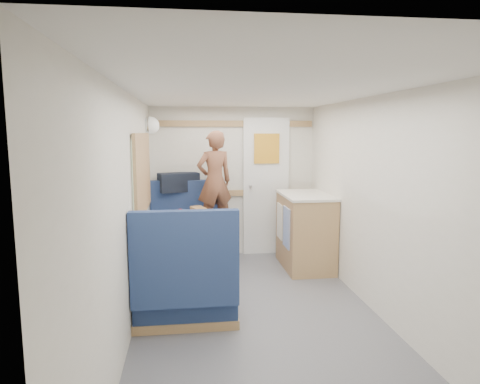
{
  "coord_description": "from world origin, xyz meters",
  "views": [
    {
      "loc": [
        -0.63,
        -3.46,
        1.67
      ],
      "look_at": [
        -0.07,
        0.9,
        1.05
      ],
      "focal_mm": 32.0,
      "sensor_mm": 36.0,
      "label": 1
    }
  ],
  "objects": [
    {
      "name": "floor",
      "position": [
        0.0,
        0.0,
        0.0
      ],
      "size": [
        4.5,
        4.5,
        0.0
      ],
      "primitive_type": "plane",
      "color": "#515156",
      "rests_on": "ground"
    },
    {
      "name": "ceiling",
      "position": [
        0.0,
        0.0,
        2.0
      ],
      "size": [
        4.5,
        4.5,
        0.0
      ],
      "primitive_type": "plane",
      "rotation": [
        3.14,
        0.0,
        0.0
      ],
      "color": "silver",
      "rests_on": "wall_back"
    },
    {
      "name": "wall_back",
      "position": [
        0.0,
        2.25,
        1.0
      ],
      "size": [
        2.2,
        0.02,
        2.0
      ],
      "primitive_type": "cube",
      "color": "silver",
      "rests_on": "floor"
    },
    {
      "name": "wall_left",
      "position": [
        -1.1,
        0.0,
        1.0
      ],
      "size": [
        0.02,
        4.5,
        2.0
      ],
      "primitive_type": "cube",
      "color": "silver",
      "rests_on": "floor"
    },
    {
      "name": "wall_right",
      "position": [
        1.1,
        0.0,
        1.0
      ],
      "size": [
        0.02,
        4.5,
        2.0
      ],
      "primitive_type": "cube",
      "color": "silver",
      "rests_on": "floor"
    },
    {
      "name": "oak_trim_low",
      "position": [
        0.0,
        2.23,
        0.85
      ],
      "size": [
        2.15,
        0.02,
        0.08
      ],
      "primitive_type": "cube",
      "color": "olive",
      "rests_on": "wall_back"
    },
    {
      "name": "oak_trim_high",
      "position": [
        0.0,
        2.23,
        1.78
      ],
      "size": [
        2.15,
        0.02,
        0.08
      ],
      "primitive_type": "cube",
      "color": "olive",
      "rests_on": "wall_back"
    },
    {
      "name": "side_window",
      "position": [
        -1.08,
        1.0,
        1.25
      ],
      "size": [
        0.04,
        1.3,
        0.72
      ],
      "primitive_type": "cube",
      "color": "#A6B69A",
      "rests_on": "wall_left"
    },
    {
      "name": "rear_door",
      "position": [
        0.45,
        2.22,
        0.97
      ],
      "size": [
        0.62,
        0.12,
        1.86
      ],
      "color": "white",
      "rests_on": "wall_back"
    },
    {
      "name": "dinette_table",
      "position": [
        -0.65,
        1.0,
        0.57
      ],
      "size": [
        0.62,
        0.92,
        0.72
      ],
      "color": "white",
      "rests_on": "floor"
    },
    {
      "name": "bench_far",
      "position": [
        -0.65,
        1.86,
        0.3
      ],
      "size": [
        0.9,
        0.59,
        1.05
      ],
      "color": "navy",
      "rests_on": "floor"
    },
    {
      "name": "bench_near",
      "position": [
        -0.65,
        0.14,
        0.3
      ],
      "size": [
        0.9,
        0.59,
        1.05
      ],
      "color": "navy",
      "rests_on": "floor"
    },
    {
      "name": "ledge",
      "position": [
        -0.65,
        2.12,
        0.88
      ],
      "size": [
        0.9,
        0.14,
        0.04
      ],
      "primitive_type": "cube",
      "color": "olive",
      "rests_on": "bench_far"
    },
    {
      "name": "dome_light",
      "position": [
        -1.04,
        1.85,
        1.75
      ],
      "size": [
        0.2,
        0.2,
        0.2
      ],
      "primitive_type": "sphere",
      "color": "white",
      "rests_on": "wall_left"
    },
    {
      "name": "galley_counter",
      "position": [
        0.82,
        1.55,
        0.47
      ],
      "size": [
        0.57,
        0.92,
        0.92
      ],
      "color": "olive",
      "rests_on": "floor"
    },
    {
      "name": "person",
      "position": [
        -0.28,
        1.75,
        1.07
      ],
      "size": [
        0.52,
        0.42,
        1.24
      ],
      "primitive_type": "imported",
      "rotation": [
        0.0,
        0.0,
        3.45
      ],
      "color": "brown",
      "rests_on": "bench_far"
    },
    {
      "name": "duffel_bag",
      "position": [
        -0.73,
        2.12,
        1.02
      ],
      "size": [
        0.56,
        0.38,
        0.24
      ],
      "primitive_type": "cube",
      "rotation": [
        0.0,
        0.0,
        0.31
      ],
      "color": "black",
      "rests_on": "ledge"
    },
    {
      "name": "tray",
      "position": [
        -0.43,
        0.85,
        0.73
      ],
      "size": [
        0.33,
        0.39,
        0.02
      ],
      "primitive_type": "cube",
      "rotation": [
        0.0,
        0.0,
        -0.26
      ],
      "color": "silver",
      "rests_on": "dinette_table"
    },
    {
      "name": "orange_fruit",
      "position": [
        -0.58,
        0.96,
        0.77
      ],
      "size": [
        0.07,
        0.07,
        0.07
      ],
      "primitive_type": "sphere",
      "color": "orange",
      "rests_on": "tray"
    },
    {
      "name": "cheese_block",
      "position": [
        -0.57,
        0.77,
        0.76
      ],
      "size": [
        0.11,
        0.08,
        0.04
      ],
      "primitive_type": "cube",
      "rotation": [
        0.0,
        0.0,
        0.14
      ],
      "color": "#D3BC7A",
      "rests_on": "tray"
    },
    {
      "name": "wine_glass",
      "position": [
        -0.69,
        0.92,
        0.84
      ],
      "size": [
        0.08,
        0.08,
        0.17
      ],
      "color": "white",
      "rests_on": "dinette_table"
    },
    {
      "name": "tumbler_left",
      "position": [
        -0.77,
        0.62,
        0.78
      ],
      "size": [
        0.07,
        0.07,
        0.12
      ],
      "primitive_type": "cylinder",
      "color": "white",
      "rests_on": "dinette_table"
    },
    {
      "name": "tumbler_mid",
      "position": [
        -0.74,
        1.18,
        0.77
      ],
      "size": [
        0.06,
        0.06,
        0.1
      ],
      "primitive_type": "cylinder",
      "color": "white",
      "rests_on": "dinette_table"
    },
    {
      "name": "beer_glass",
      "position": [
        -0.54,
        0.95,
        0.77
      ],
      "size": [
        0.06,
        0.06,
        0.09
      ],
      "primitive_type": "cylinder",
      "color": "#954B15",
      "rests_on": "dinette_table"
    },
    {
      "name": "pepper_grinder",
      "position": [
        -0.56,
        1.14,
        0.76
      ],
      "size": [
        0.03,
        0.03,
        0.09
      ],
      "primitive_type": "cylinder",
      "color": "black",
      "rests_on": "dinette_table"
    },
    {
      "name": "salt_grinder",
      "position": [
        -0.63,
        1.02,
        0.76
      ],
      "size": [
        0.03,
        0.03,
        0.08
      ],
      "primitive_type": "cylinder",
      "color": "white",
      "rests_on": "dinette_table"
    },
    {
      "name": "bread_loaf",
      "position": [
        -0.49,
        1.38,
        0.77
      ],
      "size": [
        0.19,
        0.26,
        0.1
      ],
      "primitive_type": "cube",
      "rotation": [
        0.0,
        0.0,
        0.32
      ],
      "color": "olive",
      "rests_on": "dinette_table"
    }
  ]
}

